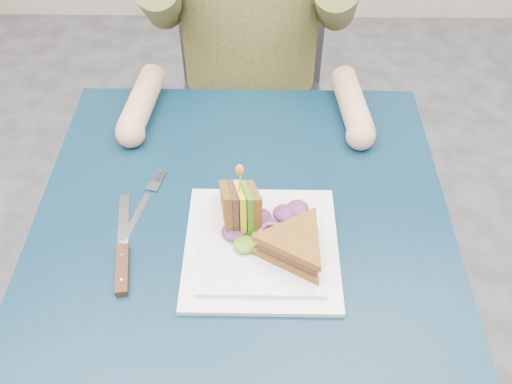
{
  "coord_description": "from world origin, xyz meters",
  "views": [
    {
      "loc": [
        0.03,
        -0.63,
        1.48
      ],
      "look_at": [
        0.03,
        -0.03,
        0.82
      ],
      "focal_mm": 38.0,
      "sensor_mm": 36.0,
      "label": 1
    }
  ],
  "objects_px": {
    "chair": "(251,80)",
    "plate": "(261,246)",
    "table": "(243,242)",
    "sandwich_upright": "(241,208)",
    "sandwich_flat": "(295,245)",
    "knife": "(123,260)",
    "fork": "(143,206)"
  },
  "relations": [
    {
      "from": "chair",
      "to": "plate",
      "type": "xyz_separation_m",
      "value": [
        0.04,
        -0.75,
        0.2
      ]
    },
    {
      "from": "table",
      "to": "sandwich_upright",
      "type": "xyz_separation_m",
      "value": [
        -0.0,
        -0.03,
        0.13
      ]
    },
    {
      "from": "sandwich_flat",
      "to": "plate",
      "type": "bearing_deg",
      "value": 155.56
    },
    {
      "from": "sandwich_upright",
      "to": "knife",
      "type": "bearing_deg",
      "value": -158.84
    },
    {
      "from": "plate",
      "to": "fork",
      "type": "relative_size",
      "value": 1.47
    },
    {
      "from": "table",
      "to": "plate",
      "type": "distance_m",
      "value": 0.12
    },
    {
      "from": "table",
      "to": "plate",
      "type": "height_order",
      "value": "plate"
    },
    {
      "from": "plate",
      "to": "sandwich_flat",
      "type": "height_order",
      "value": "sandwich_flat"
    },
    {
      "from": "chair",
      "to": "sandwich_upright",
      "type": "bearing_deg",
      "value": -90.05
    },
    {
      "from": "plate",
      "to": "knife",
      "type": "height_order",
      "value": "plate"
    },
    {
      "from": "table",
      "to": "sandwich_upright",
      "type": "distance_m",
      "value": 0.14
    },
    {
      "from": "plate",
      "to": "sandwich_flat",
      "type": "xyz_separation_m",
      "value": [
        0.05,
        -0.02,
        0.04
      ]
    },
    {
      "from": "chair",
      "to": "sandwich_flat",
      "type": "relative_size",
      "value": 4.81
    },
    {
      "from": "sandwich_flat",
      "to": "fork",
      "type": "bearing_deg",
      "value": 156.66
    },
    {
      "from": "fork",
      "to": "table",
      "type": "bearing_deg",
      "value": -5.47
    },
    {
      "from": "sandwich_flat",
      "to": "knife",
      "type": "distance_m",
      "value": 0.29
    },
    {
      "from": "table",
      "to": "chair",
      "type": "xyz_separation_m",
      "value": [
        0.0,
        0.68,
        -0.11
      ]
    },
    {
      "from": "plate",
      "to": "chair",
      "type": "bearing_deg",
      "value": 92.66
    },
    {
      "from": "plate",
      "to": "sandwich_upright",
      "type": "relative_size",
      "value": 1.9
    },
    {
      "from": "chair",
      "to": "sandwich_flat",
      "type": "bearing_deg",
      "value": -83.4
    },
    {
      "from": "table",
      "to": "sandwich_flat",
      "type": "xyz_separation_m",
      "value": [
        0.09,
        -0.1,
        0.12
      ]
    },
    {
      "from": "fork",
      "to": "knife",
      "type": "relative_size",
      "value": 0.8
    },
    {
      "from": "table",
      "to": "fork",
      "type": "bearing_deg",
      "value": 174.53
    },
    {
      "from": "chair",
      "to": "sandwich_upright",
      "type": "relative_size",
      "value": 6.8
    },
    {
      "from": "table",
      "to": "chair",
      "type": "bearing_deg",
      "value": 90.0
    },
    {
      "from": "plate",
      "to": "knife",
      "type": "xyz_separation_m",
      "value": [
        -0.23,
        -0.03,
        -0.0
      ]
    },
    {
      "from": "chair",
      "to": "fork",
      "type": "height_order",
      "value": "chair"
    },
    {
      "from": "table",
      "to": "fork",
      "type": "relative_size",
      "value": 4.24
    },
    {
      "from": "plate",
      "to": "sandwich_upright",
      "type": "height_order",
      "value": "sandwich_upright"
    },
    {
      "from": "sandwich_flat",
      "to": "knife",
      "type": "relative_size",
      "value": 0.87
    },
    {
      "from": "chair",
      "to": "fork",
      "type": "bearing_deg",
      "value": -105.54
    },
    {
      "from": "sandwich_upright",
      "to": "table",
      "type": "bearing_deg",
      "value": 88.75
    }
  ]
}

